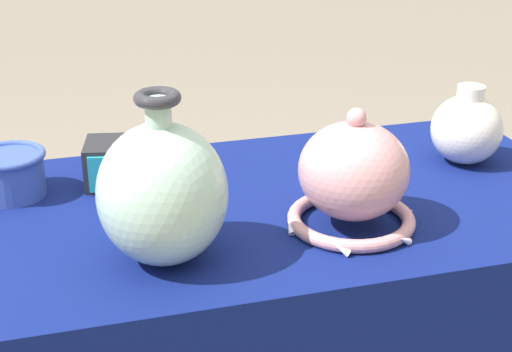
{
  "coord_description": "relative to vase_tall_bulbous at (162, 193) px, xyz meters",
  "views": [
    {
      "loc": [
        -0.33,
        -1.16,
        1.37
      ],
      "look_at": [
        -0.03,
        -0.1,
        0.88
      ],
      "focal_mm": 55.0,
      "sensor_mm": 36.0,
      "label": 1
    }
  ],
  "objects": [
    {
      "name": "cup_wide_cobalt",
      "position": [
        -0.22,
        0.29,
        -0.06
      ],
      "size": [
        0.13,
        0.13,
        0.08
      ],
      "color": "#3851A8",
      "rests_on": "display_table"
    },
    {
      "name": "vase_dome_bell",
      "position": [
        0.31,
        0.03,
        -0.03
      ],
      "size": [
        0.22,
        0.21,
        0.2
      ],
      "color": "#D19399",
      "rests_on": "display_table"
    },
    {
      "name": "mosaic_tile_box",
      "position": [
        -0.01,
        0.29,
        -0.07
      ],
      "size": [
        0.18,
        0.13,
        0.08
      ],
      "rotation": [
        0.0,
        0.0,
        -0.2
      ],
      "color": "#232328",
      "rests_on": "display_table"
    },
    {
      "name": "vase_tall_bulbous",
      "position": [
        0.0,
        0.0,
        0.0
      ],
      "size": [
        0.19,
        0.19,
        0.26
      ],
      "color": "#A8CCB7",
      "rests_on": "display_table"
    },
    {
      "name": "display_table",
      "position": [
        0.19,
        0.13,
        -0.21
      ],
      "size": [
        1.16,
        0.59,
        0.78
      ],
      "color": "brown",
      "rests_on": "ground_plane"
    },
    {
      "name": "jar_round_ivory",
      "position": [
        0.61,
        0.22,
        -0.04
      ],
      "size": [
        0.13,
        0.13,
        0.15
      ],
      "color": "white",
      "rests_on": "display_table"
    }
  ]
}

